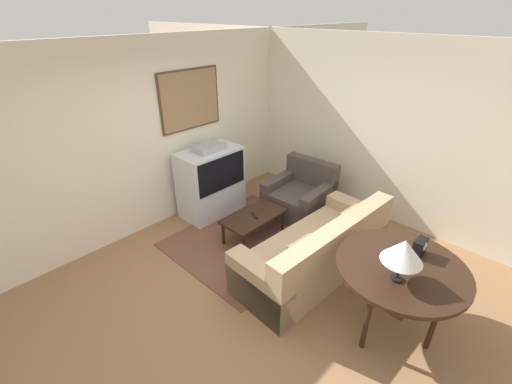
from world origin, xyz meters
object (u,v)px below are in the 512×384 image
(mantel_clock, at_px, (420,247))
(console_table, at_px, (401,271))
(armchair, at_px, (300,197))
(tv, at_px, (211,181))
(couch, at_px, (316,252))
(coffee_table, at_px, (254,218))
(table_lamp, at_px, (403,251))

(mantel_clock, bearing_deg, console_table, 172.67)
(armchair, relative_size, mantel_clock, 5.34)
(tv, distance_m, mantel_clock, 3.18)
(couch, distance_m, coffee_table, 1.07)
(couch, bearing_deg, console_table, 84.49)
(armchair, bearing_deg, mantel_clock, -26.64)
(tv, bearing_deg, mantel_clock, -88.58)
(couch, height_order, coffee_table, couch)
(tv, bearing_deg, console_table, -93.66)
(couch, height_order, armchair, couch)
(coffee_table, bearing_deg, couch, -89.20)
(armchair, height_order, console_table, armchair)
(coffee_table, bearing_deg, console_table, -93.77)
(couch, height_order, console_table, couch)
(console_table, height_order, mantel_clock, mantel_clock)
(tv, relative_size, coffee_table, 1.27)
(armchair, height_order, coffee_table, armchair)
(tv, height_order, table_lamp, table_lamp)
(armchair, distance_m, console_table, 2.44)
(tv, xyz_separation_m, armchair, (0.98, -1.04, -0.28))
(coffee_table, bearing_deg, mantel_clock, -86.32)
(coffee_table, relative_size, table_lamp, 2.14)
(tv, xyz_separation_m, table_lamp, (-0.42, -3.16, 0.57))
(table_lamp, bearing_deg, console_table, 9.13)
(mantel_clock, bearing_deg, coffee_table, 93.68)
(coffee_table, height_order, table_lamp, table_lamp)
(tv, distance_m, couch, 2.09)
(tv, distance_m, coffee_table, 1.03)
(couch, relative_size, console_table, 1.73)
(coffee_table, xyz_separation_m, mantel_clock, (0.14, -2.16, 0.54))
(couch, height_order, mantel_clock, mantel_clock)
(coffee_table, relative_size, mantel_clock, 5.16)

